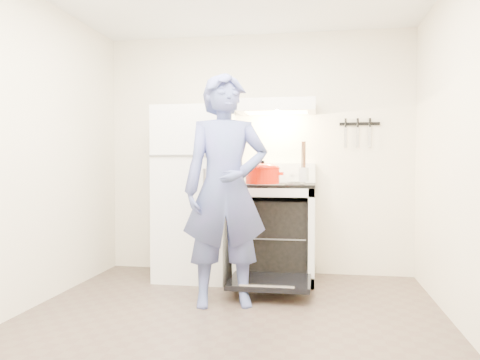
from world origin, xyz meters
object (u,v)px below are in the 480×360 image
object	(u,v)px
refrigerator	(195,193)
stove_body	(276,233)
dutch_oven	(263,176)
person	(226,190)
tea_kettle	(255,170)

from	to	relation	value
refrigerator	stove_body	xyz separation A→B (m)	(0.81, 0.02, -0.39)
dutch_oven	refrigerator	bearing A→B (deg)	142.25
refrigerator	dutch_oven	world-z (taller)	refrigerator
stove_body	dutch_oven	distance (m)	0.84
refrigerator	person	bearing A→B (deg)	-61.02
stove_body	dutch_oven	xyz separation A→B (m)	(-0.06, -0.60, 0.58)
stove_body	tea_kettle	xyz separation A→B (m)	(-0.22, 0.13, 0.62)
tea_kettle	person	bearing A→B (deg)	-95.94
stove_body	tea_kettle	world-z (taller)	tea_kettle
refrigerator	stove_body	distance (m)	0.90
person	refrigerator	bearing A→B (deg)	103.15
person	dutch_oven	xyz separation A→B (m)	(0.27, 0.29, 0.11)
stove_body	dutch_oven	size ratio (longest dim) A/B	2.55
refrigerator	tea_kettle	world-z (taller)	refrigerator
person	tea_kettle	bearing A→B (deg)	68.22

